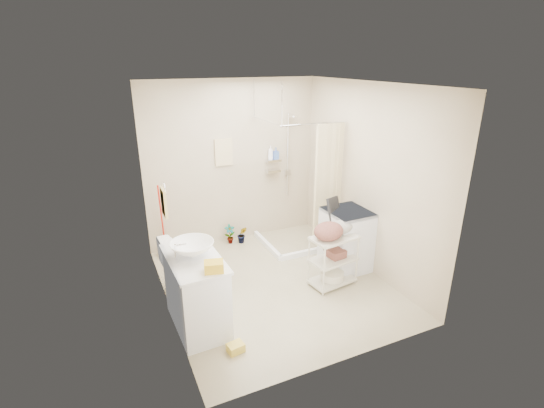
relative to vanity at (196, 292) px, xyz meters
The scene contains 23 objects.
floor 1.31m from the vanity, 20.09° to the left, with size 3.20×3.20×0.00m, color tan.
ceiling 2.50m from the vanity, 20.09° to the left, with size 2.80×3.20×0.04m, color silver.
wall_back 2.49m from the vanity, 60.19° to the left, with size 2.80×0.04×2.60m, color beige.
wall_front 1.87m from the vanity, 45.39° to the right, with size 2.80×0.04×2.60m, color beige.
wall_left 1.00m from the vanity, 119.49° to the left, with size 0.04×3.20×2.60m, color beige.
wall_right 2.74m from the vanity, ahead, with size 0.04×3.20×2.60m, color beige.
vanity is the anchor object (origin of this frame).
sink 0.51m from the vanity, 88.68° to the left, with size 0.48×0.48×0.16m, color white.
counter_basket 0.62m from the vanity, 72.25° to the right, with size 0.19×0.15×0.11m, color yellow.
floor_basket 0.74m from the vanity, 68.61° to the right, with size 0.24×0.19×0.13m, color yellow.
toilet 0.82m from the vanity, 81.53° to the left, with size 0.42×0.74×0.75m, color white.
mop 1.89m from the vanity, 92.51° to the left, with size 0.11×0.11×1.17m, color red, non-canonical shape.
potted_plant_a 2.13m from the vanity, 61.51° to the left, with size 0.17×0.12×0.33m, color brown.
potted_plant_b 2.18m from the vanity, 56.25° to the left, with size 0.16×0.13×0.29m, color #9B4221.
hanging_towel 2.49m from the vanity, 63.26° to the left, with size 0.28×0.03×0.42m, color beige.
towel_ring 1.09m from the vanity, 134.45° to the left, with size 0.04×0.22×0.34m, color #F5DE8A, non-canonical shape.
tp_holder 0.59m from the vanity, 112.86° to the left, with size 0.08×0.12×0.14m, color white, non-canonical shape.
shower 2.57m from the vanity, 36.26° to the left, with size 1.10×1.10×2.10m, color white, non-canonical shape.
shampoo_bottle_a 2.83m from the vanity, 47.51° to the left, with size 0.08×0.09×0.22m, color white.
shampoo_bottle_b 2.86m from the vanity, 45.88° to the left, with size 0.09×0.09×0.19m, color #3F60AA.
washing_machine 2.34m from the vanity, 10.32° to the left, with size 0.60×0.62×0.88m, color silver.
laundry_rack 1.87m from the vanity, ahead, with size 0.61×0.36×0.84m, color beige, non-canonical shape.
ironing_board 2.18m from the vanity, 10.96° to the left, with size 0.31×0.09×1.10m, color black, non-canonical shape.
Camera 1 is at (-1.95, -4.20, 2.87)m, focal length 26.00 mm.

